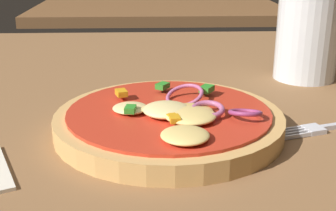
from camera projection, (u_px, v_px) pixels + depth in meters
name	position (u px, v px, depth m)	size (l,w,h in m)	color
dining_table	(140.00, 137.00, 0.48)	(1.48, 1.03, 0.03)	brown
pizza	(170.00, 120.00, 0.45)	(0.23, 0.23, 0.04)	tan
beer_glass	(307.00, 39.00, 0.61)	(0.08, 0.08, 0.12)	silver
background_table	(158.00, 8.00, 1.42)	(0.73, 0.55, 0.03)	brown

